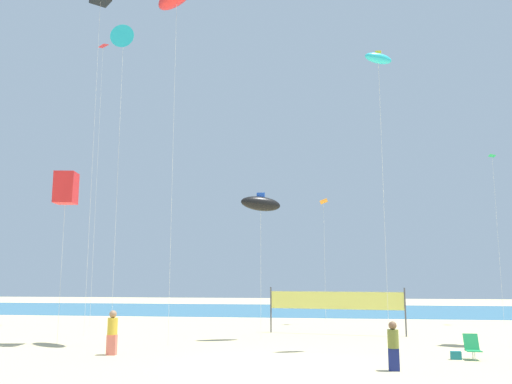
{
  "coord_description": "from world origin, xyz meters",
  "views": [
    {
      "loc": [
        2.06,
        -18.33,
        2.89
      ],
      "look_at": [
        -1.86,
        8.92,
        7.33
      ],
      "focal_mm": 37.5,
      "sensor_mm": 36.0,
      "label": 1
    }
  ],
  "objects_px": {
    "beachgoer_olive_shirt": "(393,344)",
    "kite_orange_diamond": "(323,203)",
    "volleyball_net": "(335,302)",
    "kite_green_diamond": "(493,163)",
    "beachgoer_mustard_shirt": "(112,331)",
    "kite_black_inflatable": "(261,204)",
    "kite_cyan_delta": "(123,39)",
    "kite_cyan_inflatable": "(378,59)",
    "beach_handbag": "(456,355)",
    "kite_red_box": "(66,188)",
    "folding_beach_chair": "(472,346)",
    "kite_red_diamond": "(102,52)"
  },
  "relations": [
    {
      "from": "kite_cyan_inflatable",
      "to": "kite_cyan_delta",
      "type": "bearing_deg",
      "value": 179.48
    },
    {
      "from": "beach_handbag",
      "to": "kite_black_inflatable",
      "type": "xyz_separation_m",
      "value": [
        -7.71,
        4.87,
        6.31
      ]
    },
    {
      "from": "folding_beach_chair",
      "to": "kite_green_diamond",
      "type": "bearing_deg",
      "value": 81.25
    },
    {
      "from": "beachgoer_mustard_shirt",
      "to": "beach_handbag",
      "type": "distance_m",
      "value": 12.73
    },
    {
      "from": "beachgoer_olive_shirt",
      "to": "kite_red_box",
      "type": "distance_m",
      "value": 15.85
    },
    {
      "from": "volleyball_net",
      "to": "beach_handbag",
      "type": "relative_size",
      "value": 19.22
    },
    {
      "from": "beachgoer_olive_shirt",
      "to": "kite_cyan_inflatable",
      "type": "bearing_deg",
      "value": -7.82
    },
    {
      "from": "beachgoer_olive_shirt",
      "to": "kite_cyan_delta",
      "type": "distance_m",
      "value": 17.81
    },
    {
      "from": "kite_red_box",
      "to": "kite_orange_diamond",
      "type": "relative_size",
      "value": 0.96
    },
    {
      "from": "kite_green_diamond",
      "to": "kite_black_inflatable",
      "type": "bearing_deg",
      "value": -143.34
    },
    {
      "from": "beachgoer_olive_shirt",
      "to": "kite_orange_diamond",
      "type": "distance_m",
      "value": 18.13
    },
    {
      "from": "kite_red_diamond",
      "to": "kite_green_diamond",
      "type": "xyz_separation_m",
      "value": [
        25.17,
        4.34,
        -7.31
      ]
    },
    {
      "from": "kite_green_diamond",
      "to": "kite_red_diamond",
      "type": "bearing_deg",
      "value": -170.21
    },
    {
      "from": "kite_cyan_delta",
      "to": "kite_red_diamond",
      "type": "bearing_deg",
      "value": 120.01
    },
    {
      "from": "kite_red_box",
      "to": "kite_orange_diamond",
      "type": "xyz_separation_m",
      "value": [
        11.47,
        11.92,
        0.73
      ]
    },
    {
      "from": "beach_handbag",
      "to": "kite_cyan_inflatable",
      "type": "height_order",
      "value": "kite_cyan_inflatable"
    },
    {
      "from": "kite_cyan_inflatable",
      "to": "beachgoer_olive_shirt",
      "type": "bearing_deg",
      "value": -93.79
    },
    {
      "from": "kite_green_diamond",
      "to": "kite_orange_diamond",
      "type": "relative_size",
      "value": 1.36
    },
    {
      "from": "kite_black_inflatable",
      "to": "kite_orange_diamond",
      "type": "bearing_deg",
      "value": 72.25
    },
    {
      "from": "beachgoer_olive_shirt",
      "to": "beachgoer_mustard_shirt",
      "type": "bearing_deg",
      "value": 74.45
    },
    {
      "from": "volleyball_net",
      "to": "kite_green_diamond",
      "type": "xyz_separation_m",
      "value": [
        10.35,
        7.05,
        8.65
      ]
    },
    {
      "from": "beachgoer_olive_shirt",
      "to": "folding_beach_chair",
      "type": "height_order",
      "value": "beachgoer_olive_shirt"
    },
    {
      "from": "beachgoer_olive_shirt",
      "to": "beach_handbag",
      "type": "height_order",
      "value": "beachgoer_olive_shirt"
    },
    {
      "from": "kite_cyan_delta",
      "to": "kite_cyan_inflatable",
      "type": "bearing_deg",
      "value": -0.52
    },
    {
      "from": "beachgoer_olive_shirt",
      "to": "kite_orange_diamond",
      "type": "height_order",
      "value": "kite_orange_diamond"
    },
    {
      "from": "beach_handbag",
      "to": "kite_cyan_inflatable",
      "type": "distance_m",
      "value": 12.27
    },
    {
      "from": "volleyball_net",
      "to": "kite_green_diamond",
      "type": "relative_size",
      "value": 0.64
    },
    {
      "from": "kite_cyan_inflatable",
      "to": "kite_green_diamond",
      "type": "bearing_deg",
      "value": 58.67
    },
    {
      "from": "kite_cyan_inflatable",
      "to": "volleyball_net",
      "type": "bearing_deg",
      "value": 107.21
    },
    {
      "from": "volleyball_net",
      "to": "kite_cyan_delta",
      "type": "height_order",
      "value": "kite_cyan_delta"
    },
    {
      "from": "kite_cyan_delta",
      "to": "kite_cyan_inflatable",
      "type": "xyz_separation_m",
      "value": [
        11.54,
        -0.1,
        -1.77
      ]
    },
    {
      "from": "beach_handbag",
      "to": "kite_cyan_inflatable",
      "type": "xyz_separation_m",
      "value": [
        -2.17,
        1.52,
        11.98
      ]
    },
    {
      "from": "beach_handbag",
      "to": "kite_green_diamond",
      "type": "bearing_deg",
      "value": 67.98
    },
    {
      "from": "beachgoer_olive_shirt",
      "to": "kite_orange_diamond",
      "type": "relative_size",
      "value": 0.19
    },
    {
      "from": "kite_red_diamond",
      "to": "kite_red_box",
      "type": "height_order",
      "value": "kite_red_diamond"
    },
    {
      "from": "beachgoer_olive_shirt",
      "to": "volleyball_net",
      "type": "bearing_deg",
      "value": 5.15
    },
    {
      "from": "volleyball_net",
      "to": "kite_red_box",
      "type": "distance_m",
      "value": 14.59
    },
    {
      "from": "folding_beach_chair",
      "to": "volleyball_net",
      "type": "height_order",
      "value": "volleyball_net"
    },
    {
      "from": "kite_red_box",
      "to": "kite_cyan_inflatable",
      "type": "xyz_separation_m",
      "value": [
        14.13,
        -0.41,
        5.18
      ]
    },
    {
      "from": "beachgoer_mustard_shirt",
      "to": "kite_cyan_inflatable",
      "type": "relative_size",
      "value": 0.13
    },
    {
      "from": "beach_handbag",
      "to": "kite_orange_diamond",
      "type": "distance_m",
      "value": 16.49
    },
    {
      "from": "beachgoer_olive_shirt",
      "to": "kite_orange_diamond",
      "type": "bearing_deg",
      "value": 4.11
    },
    {
      "from": "folding_beach_chair",
      "to": "kite_cyan_delta",
      "type": "relative_size",
      "value": 0.06
    },
    {
      "from": "kite_cyan_inflatable",
      "to": "kite_black_inflatable",
      "type": "distance_m",
      "value": 8.6
    },
    {
      "from": "volleyball_net",
      "to": "beach_handbag",
      "type": "xyz_separation_m",
      "value": [
        4.22,
        -8.12,
        -1.48
      ]
    },
    {
      "from": "folding_beach_chair",
      "to": "kite_orange_diamond",
      "type": "bearing_deg",
      "value": 122.98
    },
    {
      "from": "beachgoer_olive_shirt",
      "to": "kite_black_inflatable",
      "type": "distance_m",
      "value": 10.85
    },
    {
      "from": "kite_red_box",
      "to": "kite_black_inflatable",
      "type": "bearing_deg",
      "value": 18.88
    },
    {
      "from": "folding_beach_chair",
      "to": "kite_orange_diamond",
      "type": "xyz_separation_m",
      "value": [
        -5.44,
        13.75,
        7.21
      ]
    },
    {
      "from": "kite_black_inflatable",
      "to": "kite_cyan_delta",
      "type": "bearing_deg",
      "value": -151.67
    }
  ]
}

